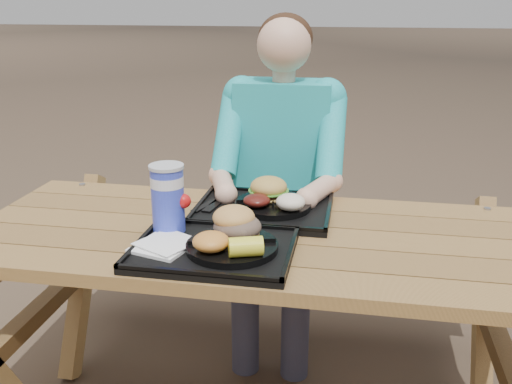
# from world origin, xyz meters

# --- Properties ---
(picnic_table) EXTENTS (1.80, 1.49, 0.75)m
(picnic_table) POSITION_xyz_m (0.00, 0.00, 0.38)
(picnic_table) COLOR #999999
(picnic_table) RESTS_ON ground
(tray_near) EXTENTS (0.45, 0.35, 0.02)m
(tray_near) POSITION_xyz_m (-0.09, -0.19, 0.76)
(tray_near) COLOR black
(tray_near) RESTS_ON picnic_table
(tray_far) EXTENTS (0.45, 0.35, 0.02)m
(tray_far) POSITION_xyz_m (-0.00, 0.16, 0.76)
(tray_far) COLOR black
(tray_far) RESTS_ON picnic_table
(plate_near) EXTENTS (0.26, 0.26, 0.02)m
(plate_near) POSITION_xyz_m (-0.03, -0.19, 0.78)
(plate_near) COLOR black
(plate_near) RESTS_ON tray_near
(plate_far) EXTENTS (0.26, 0.26, 0.02)m
(plate_far) POSITION_xyz_m (0.03, 0.17, 0.78)
(plate_far) COLOR black
(plate_far) RESTS_ON tray_far
(napkin_stack) EXTENTS (0.18, 0.18, 0.02)m
(napkin_stack) POSITION_xyz_m (-0.23, -0.21, 0.78)
(napkin_stack) COLOR white
(napkin_stack) RESTS_ON tray_near
(soda_cup) EXTENTS (0.10, 0.10, 0.20)m
(soda_cup) POSITION_xyz_m (-0.25, -0.09, 0.87)
(soda_cup) COLOR #1A2DC8
(soda_cup) RESTS_ON tray_near
(condiment_bbq) EXTENTS (0.05, 0.05, 0.03)m
(condiment_bbq) POSITION_xyz_m (-0.08, -0.07, 0.79)
(condiment_bbq) COLOR black
(condiment_bbq) RESTS_ON tray_near
(condiment_mustard) EXTENTS (0.05, 0.05, 0.03)m
(condiment_mustard) POSITION_xyz_m (-0.04, -0.05, 0.79)
(condiment_mustard) COLOR orange
(condiment_mustard) RESTS_ON tray_near
(sandwich) EXTENTS (0.13, 0.13, 0.13)m
(sandwich) POSITION_xyz_m (-0.03, -0.13, 0.86)
(sandwich) COLOR #D7974B
(sandwich) RESTS_ON plate_near
(mac_cheese) EXTENTS (0.10, 0.10, 0.05)m
(mac_cheese) POSITION_xyz_m (-0.08, -0.25, 0.82)
(mac_cheese) COLOR gold
(mac_cheese) RESTS_ON plate_near
(corn_cob) EXTENTS (0.11, 0.11, 0.05)m
(corn_cob) POSITION_xyz_m (0.02, -0.26, 0.82)
(corn_cob) COLOR #FFF635
(corn_cob) RESTS_ON plate_near
(cutlery_far) EXTENTS (0.06, 0.18, 0.01)m
(cutlery_far) POSITION_xyz_m (-0.17, 0.16, 0.77)
(cutlery_far) COLOR black
(cutlery_far) RESTS_ON tray_far
(burger) EXTENTS (0.13, 0.13, 0.11)m
(burger) POSITION_xyz_m (0.01, 0.20, 0.85)
(burger) COLOR gold
(burger) RESTS_ON plate_far
(baked_beans) EXTENTS (0.09, 0.09, 0.04)m
(baked_beans) POSITION_xyz_m (-0.02, 0.12, 0.81)
(baked_beans) COLOR #531510
(baked_beans) RESTS_ON plate_far
(potato_salad) EXTENTS (0.10, 0.10, 0.05)m
(potato_salad) POSITION_xyz_m (0.09, 0.10, 0.82)
(potato_salad) COLOR white
(potato_salad) RESTS_ON plate_far
(diner) EXTENTS (0.48, 0.84, 1.28)m
(diner) POSITION_xyz_m (-0.00, 0.62, 0.64)
(diner) COLOR #1A9BB9
(diner) RESTS_ON ground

